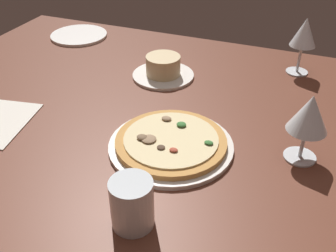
% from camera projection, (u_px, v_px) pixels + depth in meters
% --- Properties ---
extents(dining_table, '(1.50, 1.10, 0.04)m').
position_uv_depth(dining_table, '(165.00, 134.00, 0.93)').
color(dining_table, brown).
rests_on(dining_table, ground).
extents(pizza_main, '(0.27, 0.27, 0.03)m').
position_uv_depth(pizza_main, '(171.00, 143.00, 0.84)').
color(pizza_main, silver).
rests_on(pizza_main, dining_table).
extents(ramekin_on_saucer, '(0.17, 0.17, 0.06)m').
position_uv_depth(ramekin_on_saucer, '(163.00, 69.00, 1.11)').
color(ramekin_on_saucer, silver).
rests_on(ramekin_on_saucer, dining_table).
extents(wine_glass_far, '(0.07, 0.07, 0.16)m').
position_uv_depth(wine_glass_far, '(304.00, 34.00, 1.08)').
color(wine_glass_far, silver).
rests_on(wine_glass_far, dining_table).
extents(wine_glass_near, '(0.08, 0.08, 0.15)m').
position_uv_depth(wine_glass_near, '(309.00, 117.00, 0.76)').
color(wine_glass_near, silver).
rests_on(wine_glass_near, dining_table).
extents(water_glass, '(0.07, 0.07, 0.09)m').
position_uv_depth(water_glass, '(132.00, 206.00, 0.65)').
color(water_glass, silver).
rests_on(water_glass, dining_table).
extents(side_plate, '(0.19, 0.19, 0.01)m').
position_uv_depth(side_plate, '(79.00, 35.00, 1.38)').
color(side_plate, white).
rests_on(side_plate, dining_table).
extents(paper_menu, '(0.16, 0.21, 0.00)m').
position_uv_depth(paper_menu, '(0.00, 123.00, 0.93)').
color(paper_menu, silver).
rests_on(paper_menu, dining_table).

